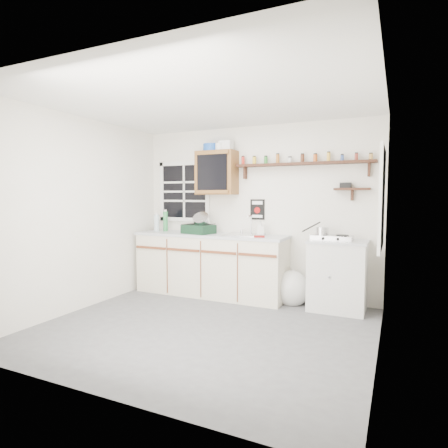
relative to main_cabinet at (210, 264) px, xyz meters
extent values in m
cube|color=#4E4E50|center=(0.58, -1.30, -0.47)|extent=(3.60, 3.20, 0.02)
cube|color=white|center=(0.58, -1.30, 2.05)|extent=(3.60, 3.20, 0.02)
cube|color=silver|center=(-1.23, -1.30, 0.79)|extent=(0.02, 3.20, 2.50)
cube|color=silver|center=(2.40, -1.30, 0.79)|extent=(0.02, 3.20, 2.50)
cube|color=silver|center=(0.58, 0.31, 0.79)|extent=(3.60, 0.02, 2.50)
cube|color=silver|center=(0.58, -2.91, 0.79)|extent=(3.60, 0.02, 2.50)
cube|color=beige|center=(0.00, 0.00, -0.02)|extent=(2.27, 0.60, 0.88)
cube|color=#AEB2B7|center=(0.00, 0.00, 0.44)|extent=(2.31, 0.62, 0.04)
cube|color=brown|center=(-0.85, -0.31, 0.24)|extent=(0.53, 0.02, 0.03)
cube|color=brown|center=(-0.28, -0.31, 0.24)|extent=(0.53, 0.02, 0.03)
cube|color=brown|center=(0.28, -0.31, 0.24)|extent=(0.53, 0.02, 0.03)
cube|color=brown|center=(0.85, -0.31, 0.24)|extent=(0.53, 0.02, 0.03)
cube|color=silver|center=(1.83, 0.03, -0.02)|extent=(0.70, 0.55, 0.88)
cube|color=#AEB2B7|center=(1.83, 0.03, 0.43)|extent=(0.73, 0.57, 0.03)
cube|color=silver|center=(0.53, 0.00, 0.46)|extent=(0.52, 0.44, 0.03)
cylinder|color=silver|center=(0.58, 0.16, 0.60)|extent=(0.02, 0.02, 0.28)
cylinder|color=silver|center=(0.58, 0.10, 0.73)|extent=(0.02, 0.14, 0.02)
cube|color=brown|center=(0.03, 0.15, 1.36)|extent=(0.60, 0.30, 0.65)
cube|color=black|center=(0.03, -0.01, 1.36)|extent=(0.48, 0.02, 0.52)
cylinder|color=#1949A3|center=(-0.06, 0.15, 1.74)|extent=(0.24, 0.24, 0.11)
cube|color=silver|center=(0.19, 0.15, 1.76)|extent=(0.18, 0.15, 0.14)
cylinder|color=silver|center=(0.10, 0.10, 1.74)|extent=(0.12, 0.12, 0.10)
cube|color=black|center=(1.31, 0.21, 1.46)|extent=(1.91, 0.18, 0.04)
cube|color=black|center=(0.45, 0.25, 1.36)|extent=(0.03, 0.10, 0.18)
cube|color=black|center=(2.17, 0.25, 1.36)|extent=(0.03, 0.10, 0.18)
cylinder|color=red|center=(0.43, 0.21, 1.53)|extent=(0.05, 0.05, 0.11)
cylinder|color=black|center=(0.43, 0.21, 1.60)|extent=(0.04, 0.04, 0.02)
cylinder|color=gold|center=(0.61, 0.21, 1.53)|extent=(0.05, 0.05, 0.10)
cylinder|color=black|center=(0.61, 0.21, 1.59)|extent=(0.05, 0.05, 0.02)
cylinder|color=#267226|center=(0.78, 0.21, 1.53)|extent=(0.05, 0.05, 0.10)
cylinder|color=black|center=(0.78, 0.21, 1.58)|extent=(0.05, 0.05, 0.02)
cylinder|color=#99591E|center=(0.96, 0.21, 1.54)|extent=(0.05, 0.05, 0.12)
cylinder|color=black|center=(0.96, 0.21, 1.61)|extent=(0.04, 0.04, 0.02)
cylinder|color=silver|center=(1.13, 0.21, 1.51)|extent=(0.06, 0.06, 0.07)
cylinder|color=black|center=(1.13, 0.21, 1.56)|extent=(0.05, 0.05, 0.02)
cylinder|color=#4C2614|center=(1.31, 0.21, 1.53)|extent=(0.05, 0.05, 0.11)
cylinder|color=black|center=(1.31, 0.21, 1.59)|extent=(0.05, 0.05, 0.02)
cylinder|color=#B24C19|center=(1.48, 0.21, 1.53)|extent=(0.05, 0.05, 0.10)
cylinder|color=black|center=(1.48, 0.21, 1.58)|extent=(0.05, 0.05, 0.02)
cylinder|color=gold|center=(1.66, 0.21, 1.53)|extent=(0.05, 0.05, 0.11)
cylinder|color=black|center=(1.66, 0.21, 1.60)|extent=(0.04, 0.04, 0.02)
cylinder|color=#334C8C|center=(1.83, 0.21, 1.51)|extent=(0.04, 0.04, 0.07)
cylinder|color=black|center=(1.83, 0.21, 1.56)|extent=(0.04, 0.04, 0.02)
cylinder|color=maroon|center=(2.01, 0.21, 1.52)|extent=(0.04, 0.04, 0.09)
cylinder|color=black|center=(2.01, 0.21, 1.57)|extent=(0.04, 0.04, 0.02)
cylinder|color=#BF8C3F|center=(2.19, 0.21, 1.51)|extent=(0.05, 0.05, 0.07)
cylinder|color=black|center=(2.19, 0.21, 1.56)|extent=(0.05, 0.05, 0.02)
cube|color=black|center=(1.96, 0.22, 1.11)|extent=(0.45, 0.15, 0.03)
cube|color=black|center=(1.96, 0.26, 1.03)|extent=(0.03, 0.08, 0.14)
cube|color=black|center=(1.88, 0.22, 1.16)|extent=(0.14, 0.10, 0.07)
cube|color=black|center=(0.63, 0.29, 0.82)|extent=(0.22, 0.01, 0.30)
cube|color=white|center=(0.63, 0.28, 0.92)|extent=(0.16, 0.00, 0.05)
cylinder|color=#A50C0C|center=(0.63, 0.28, 0.81)|extent=(0.09, 0.01, 0.09)
cube|color=white|center=(0.63, 0.28, 0.72)|extent=(0.16, 0.00, 0.04)
cube|color=black|center=(-0.62, 0.29, 1.09)|extent=(0.85, 0.02, 0.90)
cube|color=silver|center=(-0.62, 0.29, 1.09)|extent=(0.93, 0.03, 0.98)
cube|color=black|center=(2.37, -0.75, 0.99)|extent=(0.02, 0.70, 1.00)
cube|color=silver|center=(2.37, -0.75, 0.99)|extent=(0.03, 0.78, 1.08)
cylinder|color=silver|center=(-0.95, -0.01, 0.59)|extent=(0.08, 0.08, 0.26)
cylinder|color=silver|center=(-0.95, -0.01, 0.74)|extent=(0.05, 0.05, 0.03)
cylinder|color=#297C3E|center=(-0.83, 0.06, 0.61)|extent=(0.08, 0.08, 0.31)
cylinder|color=silver|center=(-0.83, 0.06, 0.79)|extent=(0.04, 0.04, 0.03)
cube|color=black|center=(-0.17, -0.05, 0.52)|extent=(0.50, 0.42, 0.13)
cylinder|color=silver|center=(-0.12, -0.05, 0.65)|extent=(0.27, 0.30, 0.26)
imported|color=silver|center=(0.76, 0.08, 0.56)|extent=(0.12, 0.12, 0.21)
cube|color=maroon|center=(0.82, -0.15, 0.47)|extent=(0.18, 0.16, 0.02)
cube|color=silver|center=(1.76, 0.01, 0.48)|extent=(0.52, 0.29, 0.06)
cylinder|color=black|center=(1.63, 0.01, 0.52)|extent=(0.16, 0.16, 0.01)
cylinder|color=black|center=(1.89, 0.01, 0.52)|extent=(0.16, 0.16, 0.01)
cylinder|color=silver|center=(1.63, 0.01, 0.56)|extent=(0.16, 0.16, 0.10)
cylinder|color=black|center=(1.47, 0.09, 0.60)|extent=(0.28, 0.18, 0.16)
ellipsoid|color=silver|center=(1.23, 0.03, -0.25)|extent=(0.45, 0.41, 0.47)
cone|color=silver|center=(1.25, 0.03, -0.03)|extent=(0.13, 0.13, 0.13)
camera|label=1|loc=(2.51, -4.93, 1.02)|focal=30.00mm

